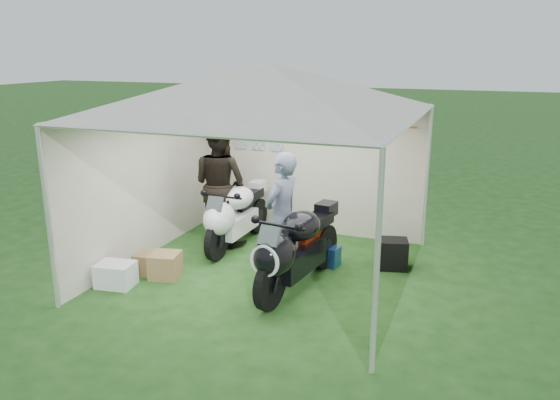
% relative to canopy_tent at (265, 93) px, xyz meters
% --- Properties ---
extents(ground, '(80.00, 80.00, 0.00)m').
position_rel_canopy_tent_xyz_m(ground, '(0.00, -0.03, -2.58)').
color(ground, '#1A4414').
rests_on(ground, ground).
extents(canopy_tent, '(5.66, 5.66, 3.00)m').
position_rel_canopy_tent_xyz_m(canopy_tent, '(0.00, 0.00, 0.00)').
color(canopy_tent, silver).
rests_on(canopy_tent, ground).
extents(motorcycle_white, '(0.49, 2.06, 1.02)m').
position_rel_canopy_tent_xyz_m(motorcycle_white, '(-0.85, 0.73, -2.01)').
color(motorcycle_white, black).
rests_on(motorcycle_white, ground).
extents(motorcycle_black, '(0.68, 2.21, 1.09)m').
position_rel_canopy_tent_xyz_m(motorcycle_black, '(0.61, -0.47, -1.97)').
color(motorcycle_black, black).
rests_on(motorcycle_black, ground).
extents(paddock_stand, '(0.43, 0.31, 0.30)m').
position_rel_canopy_tent_xyz_m(paddock_stand, '(0.75, 0.53, -2.42)').
color(paddock_stand, '#2550A9').
rests_on(paddock_stand, ground).
extents(person_dark_jacket, '(1.14, 0.98, 2.01)m').
position_rel_canopy_tent_xyz_m(person_dark_jacket, '(-1.17, 0.88, -1.57)').
color(person_dark_jacket, black).
rests_on(person_dark_jacket, ground).
extents(person_blue_jacket, '(0.58, 0.74, 1.81)m').
position_rel_canopy_tent_xyz_m(person_blue_jacket, '(0.29, -0.10, -1.67)').
color(person_blue_jacket, slate).
rests_on(person_blue_jacket, ground).
extents(equipment_box, '(0.52, 0.45, 0.44)m').
position_rel_canopy_tent_xyz_m(equipment_box, '(1.70, 0.78, -2.35)').
color(equipment_box, black).
rests_on(equipment_box, ground).
extents(crate_0, '(0.54, 0.45, 0.33)m').
position_rel_canopy_tent_xyz_m(crate_0, '(-1.72, -1.23, -2.41)').
color(crate_0, silver).
rests_on(crate_0, ground).
extents(crate_1, '(0.47, 0.47, 0.36)m').
position_rel_canopy_tent_xyz_m(crate_1, '(-1.25, -0.72, -2.40)').
color(crate_1, olive).
rests_on(crate_1, ground).
extents(crate_2, '(0.35, 0.31, 0.22)m').
position_rel_canopy_tent_xyz_m(crate_2, '(-1.35, -0.68, -2.46)').
color(crate_2, silver).
rests_on(crate_2, ground).
extents(crate_3, '(0.49, 0.37, 0.31)m').
position_rel_canopy_tent_xyz_m(crate_3, '(-1.50, -0.70, -2.42)').
color(crate_3, brown).
rests_on(crate_3, ground).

